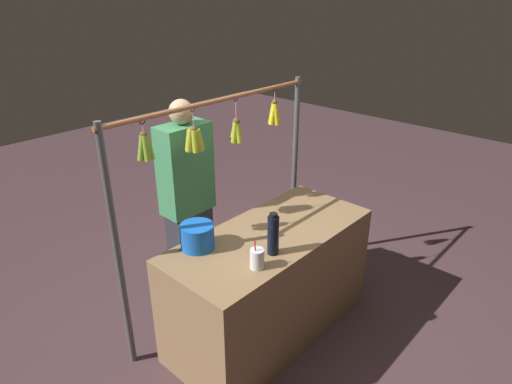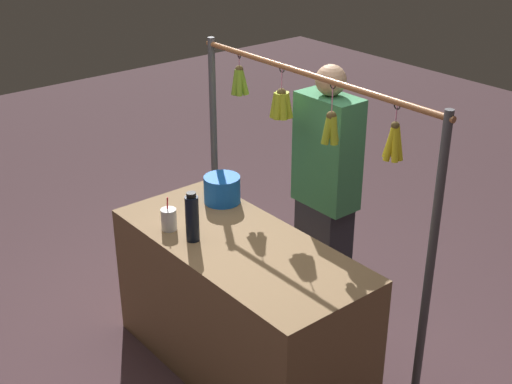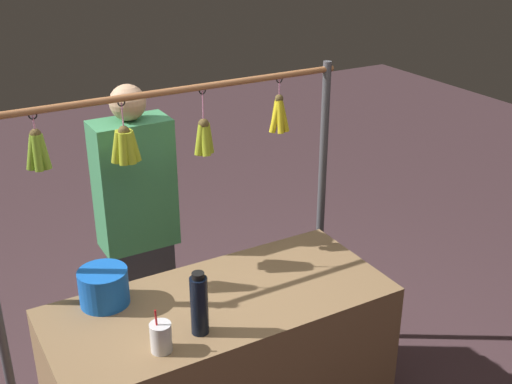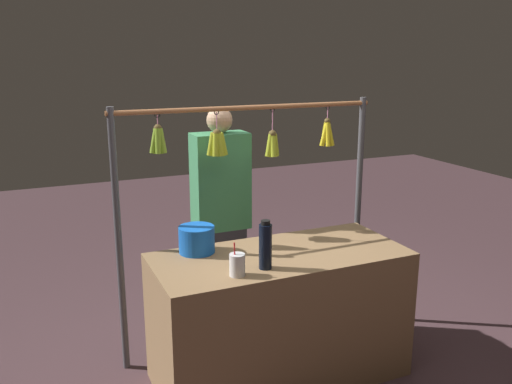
{
  "view_description": "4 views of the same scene",
  "coord_description": "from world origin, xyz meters",
  "px_view_note": "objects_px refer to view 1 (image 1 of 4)",
  "views": [
    {
      "loc": [
        2.01,
        1.71,
        2.36
      ],
      "look_at": [
        0.15,
        0.0,
        1.19
      ],
      "focal_mm": 31.07,
      "sensor_mm": 36.0,
      "label": 1
    },
    {
      "loc": [
        -2.59,
        2.01,
        2.69
      ],
      "look_at": [
        -0.14,
        0.0,
        1.18
      ],
      "focal_mm": 49.14,
      "sensor_mm": 36.0,
      "label": 2
    },
    {
      "loc": [
        1.08,
        2.22,
        2.46
      ],
      "look_at": [
        -0.18,
        0.0,
        1.31
      ],
      "focal_mm": 45.63,
      "sensor_mm": 36.0,
      "label": 3
    },
    {
      "loc": [
        1.39,
        2.79,
        2.01
      ],
      "look_at": [
        0.16,
        0.0,
        1.23
      ],
      "focal_mm": 38.26,
      "sensor_mm": 36.0,
      "label": 4
    }
  ],
  "objects_px": {
    "water_bottle": "(273,235)",
    "vendor_person": "(188,206)",
    "blue_bucket": "(197,236)",
    "drink_cup": "(257,259)"
  },
  "relations": [
    {
      "from": "water_bottle",
      "to": "vendor_person",
      "type": "relative_size",
      "value": 0.17
    },
    {
      "from": "water_bottle",
      "to": "blue_bucket",
      "type": "xyz_separation_m",
      "value": [
        0.27,
        -0.4,
        -0.05
      ]
    },
    {
      "from": "water_bottle",
      "to": "blue_bucket",
      "type": "distance_m",
      "value": 0.49
    },
    {
      "from": "water_bottle",
      "to": "blue_bucket",
      "type": "relative_size",
      "value": 1.3
    },
    {
      "from": "drink_cup",
      "to": "vendor_person",
      "type": "relative_size",
      "value": 0.12
    },
    {
      "from": "vendor_person",
      "to": "water_bottle",
      "type": "bearing_deg",
      "value": 85.44
    },
    {
      "from": "blue_bucket",
      "to": "drink_cup",
      "type": "height_order",
      "value": "drink_cup"
    },
    {
      "from": "water_bottle",
      "to": "vendor_person",
      "type": "bearing_deg",
      "value": -94.56
    },
    {
      "from": "blue_bucket",
      "to": "water_bottle",
      "type": "bearing_deg",
      "value": 124.24
    },
    {
      "from": "drink_cup",
      "to": "vendor_person",
      "type": "bearing_deg",
      "value": -105.05
    }
  ]
}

